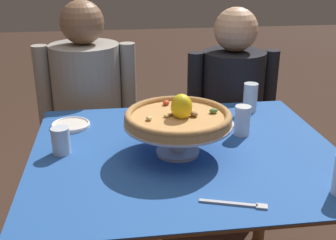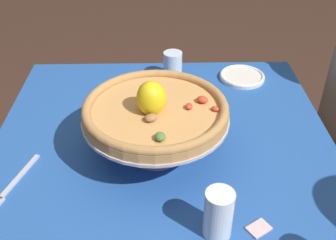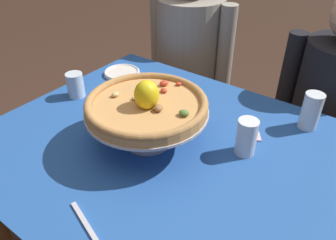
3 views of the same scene
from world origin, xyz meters
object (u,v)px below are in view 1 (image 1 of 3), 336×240
Objects in this scene: water_glass_back_right at (250,99)px; water_glass_side_right at (242,122)px; dinner_fork at (237,204)px; water_glass_side_left at (61,142)px; sugar_packet at (233,125)px; diner_right at (231,120)px; pizza_stand at (178,130)px; diner_left at (89,119)px; pizza at (178,116)px; side_plate at (71,125)px.

water_glass_side_right is (-0.11, -0.25, -0.01)m from water_glass_back_right.
water_glass_side_left is at bearing 141.95° from dinner_fork.
diner_right is (0.14, 0.51, -0.19)m from sugar_packet.
pizza_stand is 0.89m from diner_left.
pizza_stand is at bearing 108.06° from dinner_fork.
diner_left is at bearing 151.96° from water_glass_back_right.
pizza reaches higher than side_plate.
sugar_packet is (0.68, 0.17, -0.04)m from water_glass_side_left.
water_glass_side_right is at bearing -45.98° from diner_left.
water_glass_back_right is at bearing -93.60° from diner_right.
water_glass_back_right is 0.21m from sugar_packet.
water_glass_back_right is 0.86m from water_glass_side_left.
pizza_stand is 3.22× the size of water_glass_side_right.
side_plate is at bearing 142.65° from pizza_stand.
water_glass_side_right is at bearing -14.34° from side_plate.
sugar_packet is at bearing 93.59° from water_glass_side_right.
dinner_fork is 1.14m from diner_right.
side_plate is (-0.67, 0.17, -0.04)m from water_glass_side_right.
water_glass_side_left is 0.61× the size of side_plate.
sugar_packet is (0.67, -0.08, -0.01)m from side_plate.
dinner_fork is (-0.27, -0.74, -0.05)m from water_glass_back_right.
water_glass_side_left is at bearing -157.81° from water_glass_back_right.
side_plate is (-0.40, 0.30, -0.08)m from pizza_stand.
water_glass_back_right is at bearing 44.59° from pizza_stand.
diner_left is (-0.35, 0.78, -0.24)m from pizza_stand.
water_glass_side_left is at bearing -166.19° from sugar_packet.
pizza_stand is 2.40× the size of side_plate.
pizza_stand is at bearing -8.03° from water_glass_side_left.
water_glass_side_right is 0.11m from sugar_packet.
water_glass_back_right is at bearing 44.67° from pizza.
water_glass_side_right is at bearing 71.71° from dinner_fork.
diner_right reaches higher than side_plate.
diner_right reaches higher than pizza_stand.
water_glass_back_right is 0.43m from diner_right.
water_glass_side_left is 0.51× the size of dinner_fork.
water_glass_side_right is 0.10× the size of diner_left.
diner_left is at bearing 112.34° from dinner_fork.
pizza_stand is at bearing -37.35° from side_plate.
sugar_packet is at bearing 39.85° from pizza_stand.
sugar_packet is at bearing 75.06° from dinner_fork.
water_glass_back_right is (0.39, 0.38, -0.08)m from pizza.
water_glass_side_right is 0.51m from dinner_fork.
pizza reaches higher than water_glass_back_right.
water_glass_side_right is at bearing 25.47° from pizza_stand.
pizza is 0.40m from dinner_fork.
water_glass_side_right is (0.28, 0.13, -0.04)m from pizza_stand.
water_glass_side_left is 0.75m from diner_left.
dinner_fork is at bearing -110.42° from water_glass_back_right.
side_plate is 0.13× the size of diner_left.
water_glass_side_right is at bearing 6.10° from water_glass_side_left.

